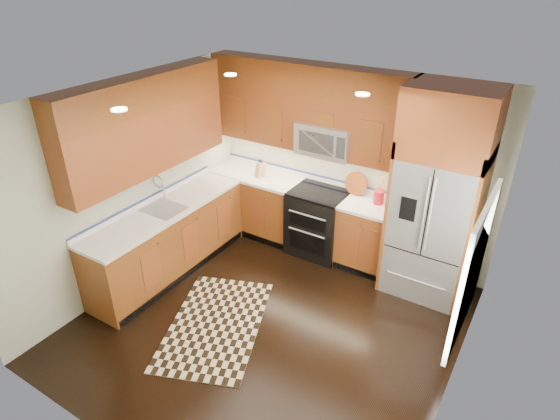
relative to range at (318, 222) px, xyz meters
The scene contains 16 objects.
ground 1.75m from the range, 81.47° to the right, with size 4.00×4.00×0.00m, color black.
wall_back 0.93m from the range, 53.04° to the left, with size 4.00×0.02×2.60m, color beige.
wall_left 2.56m from the range, 136.38° to the right, with size 0.02×4.00×2.60m, color beige.
wall_right 2.92m from the range, 36.55° to the right, with size 0.02×4.00×2.60m, color beige.
window 2.83m from the range, 33.39° to the right, with size 0.04×1.10×1.30m.
base_cabinets 1.25m from the range, 141.90° to the right, with size 2.85×3.00×0.90m.
countertop 1.16m from the range, 142.09° to the right, with size 2.86×3.01×0.04m.
upper_cabinets 1.89m from the range, 147.22° to the right, with size 2.85×3.00×1.15m.
range is the anchor object (origin of this frame).
microwave 1.20m from the range, 90.19° to the left, with size 0.76×0.40×0.42m.
refrigerator 1.76m from the range, ahead, with size 0.98×0.75×2.60m.
sink_faucet 2.13m from the range, 135.87° to the right, with size 0.54×0.44×0.37m.
rug 2.07m from the range, 97.45° to the right, with size 1.01×1.68×0.01m, color black.
knife_block 1.13m from the range, behind, with size 0.14×0.16×0.26m.
utensil_crock 1.01m from the range, ahead, with size 0.17×0.17×0.38m.
cutting_board 0.68m from the range, 24.59° to the left, with size 0.32×0.32×0.02m, color brown.
Camera 1 is at (2.30, -3.45, 3.77)m, focal length 30.00 mm.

